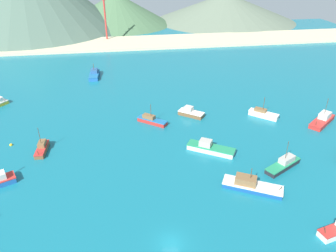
% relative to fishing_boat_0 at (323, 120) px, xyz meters
% --- Properties ---
extents(ground, '(260.00, 280.00, 0.50)m').
position_rel_fishing_boat_0_xyz_m(ground, '(-45.97, -2.91, -1.20)').
color(ground, '#146B7F').
extents(fishing_boat_0, '(9.96, 8.69, 7.02)m').
position_rel_fishing_boat_0_xyz_m(fishing_boat_0, '(0.00, 0.00, 0.00)').
color(fishing_boat_0, red).
rests_on(fishing_boat_0, ground).
extents(fishing_boat_1, '(2.30, 6.79, 5.96)m').
position_rel_fishing_boat_0_xyz_m(fishing_boat_1, '(-70.64, -2.46, -0.16)').
color(fishing_boat_1, brown).
rests_on(fishing_boat_1, ground).
extents(fishing_boat_3, '(7.34, 6.96, 5.87)m').
position_rel_fishing_boat_0_xyz_m(fishing_boat_3, '(-13.98, 5.94, -0.05)').
color(fishing_boat_3, silver).
rests_on(fishing_boat_3, ground).
extents(fishing_boat_4, '(7.23, 6.45, 2.58)m').
position_rel_fishing_boat_0_xyz_m(fishing_boat_4, '(-33.40, 9.77, -0.06)').
color(fishing_boat_4, brown).
rests_on(fishing_boat_4, ground).
extents(fishing_boat_7, '(11.39, 8.16, 4.76)m').
position_rel_fishing_boat_0_xyz_m(fishing_boat_7, '(-28.82, -22.36, -0.09)').
color(fishing_boat_7, '#14478C').
rests_on(fishing_boat_7, ground).
extents(fishing_boat_8, '(9.23, 6.52, 6.43)m').
position_rel_fishing_boat_0_xyz_m(fishing_boat_8, '(-19.42, -16.99, -0.09)').
color(fishing_boat_8, '#232328').
rests_on(fishing_boat_8, ground).
extents(fishing_boat_9, '(3.59, 9.90, 4.89)m').
position_rel_fishing_boat_0_xyz_m(fishing_boat_9, '(-61.01, 45.74, -0.03)').
color(fishing_boat_9, '#1E5BA8').
rests_on(fishing_boat_9, ground).
extents(fishing_boat_13, '(7.82, 6.77, 5.41)m').
position_rel_fishing_boat_0_xyz_m(fishing_boat_13, '(-44.53, 7.12, -0.13)').
color(fishing_boat_13, red).
rests_on(fishing_boat_13, ground).
extents(fishing_boat_14, '(10.71, 8.17, 2.58)m').
position_rel_fishing_boat_0_xyz_m(fishing_boat_14, '(-32.95, -8.44, -0.11)').
color(fishing_boat_14, silver).
rests_on(fishing_boat_14, ground).
extents(buoy_1, '(0.71, 0.71, 0.71)m').
position_rel_fishing_boat_0_xyz_m(buoy_1, '(-78.38, 1.19, -0.83)').
color(buoy_1, gold).
rests_on(buoy_1, ground).
extents(beach_strip, '(247.00, 24.47, 1.20)m').
position_rel_fishing_boat_0_xyz_m(beach_strip, '(-45.97, 89.73, -0.35)').
color(beach_strip, beige).
rests_on(beach_strip, ground).
extents(hill_central, '(66.05, 66.05, 18.44)m').
position_rel_fishing_boat_0_xyz_m(hill_central, '(-51.21, 139.68, 8.27)').
color(hill_central, '#476B47').
rests_on(hill_central, ground).
extents(hill_east, '(89.20, 89.20, 16.61)m').
position_rel_fishing_boat_0_xyz_m(hill_east, '(18.68, 141.72, 7.36)').
color(hill_east, '#60705B').
rests_on(hill_east, ground).
extents(radio_tower, '(2.40, 1.92, 23.99)m').
position_rel_fishing_boat_0_xyz_m(radio_tower, '(-56.86, 96.91, 11.28)').
color(radio_tower, '#B7332D').
rests_on(radio_tower, ground).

